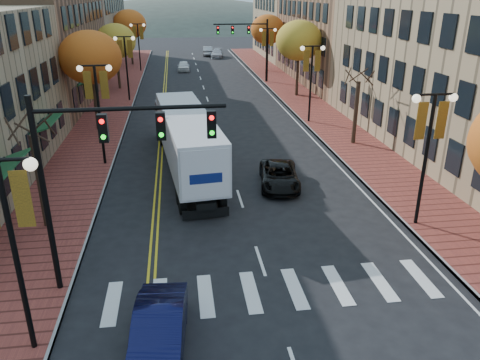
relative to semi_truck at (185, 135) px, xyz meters
name	(u,v)px	position (x,y,z in m)	size (l,w,h in m)	color
ground	(282,327)	(2.61, -14.69, -2.15)	(200.00, 200.00, 0.00)	black
sidewalk_left	(112,105)	(-6.39, 17.81, -2.07)	(4.00, 85.00, 0.15)	brown
sidewalk_right	(300,99)	(11.61, 17.81, -2.07)	(4.00, 85.00, 0.15)	brown
building_left_mid	(23,42)	(-14.39, 21.31, 3.35)	(12.00, 24.00, 11.00)	brown
building_left_far	(75,30)	(-14.39, 46.31, 2.60)	(12.00, 26.00, 9.50)	#9E8966
building_right_mid	(362,37)	(21.11, 27.31, 2.85)	(15.00, 24.00, 10.00)	brown
building_right_far	(310,21)	(21.11, 49.31, 3.35)	(15.00, 20.00, 11.00)	#9E8966
tree_left_a	(40,182)	(-6.39, -6.69, 0.10)	(0.28, 0.28, 4.20)	#382619
tree_left_b	(90,57)	(-6.39, 9.31, 3.30)	(4.48, 4.48, 7.21)	#382619
tree_left_c	(115,41)	(-6.39, 25.31, 2.91)	(4.16, 4.16, 6.69)	#382619
tree_left_d	(129,24)	(-6.39, 43.31, 3.45)	(4.61, 4.61, 7.42)	#382619
tree_right_b	(356,113)	(11.61, 3.31, 0.10)	(0.28, 0.28, 4.20)	#382619
tree_right_c	(299,41)	(11.61, 19.31, 3.30)	(4.48, 4.48, 7.21)	#382619
tree_right_d	(268,30)	(11.61, 35.31, 3.14)	(4.35, 4.35, 7.00)	#382619
lamp_left_a	(8,221)	(-4.89, -14.69, 2.15)	(1.96, 0.36, 6.05)	black
lamp_left_b	(97,96)	(-4.89, 1.31, 2.15)	(1.96, 0.36, 6.05)	black
lamp_left_c	(126,56)	(-4.89, 19.31, 2.15)	(1.96, 0.36, 6.05)	black
lamp_left_d	(138,38)	(-4.89, 37.31, 2.15)	(1.96, 0.36, 6.05)	black
lamp_right_a	(429,135)	(10.11, -8.69, 2.15)	(1.96, 0.36, 6.05)	black
lamp_right_b	(312,69)	(10.11, 9.31, 2.15)	(1.96, 0.36, 6.05)	black
lamp_right_c	(268,44)	(10.11, 27.31, 2.15)	(1.96, 0.36, 6.05)	black
traffic_mast_near	(101,158)	(-2.86, -11.69, 2.77)	(6.10, 0.35, 7.00)	black
traffic_mast_far	(250,39)	(8.09, 27.31, 2.77)	(6.10, 0.34, 7.00)	black
semi_truck	(185,135)	(0.00, 0.00, 0.00)	(3.87, 14.87, 3.68)	black
navy_sedan	(159,332)	(-1.20, -15.20, -1.46)	(1.46, 4.19, 1.38)	black
black_suv	(279,176)	(4.95, -3.31, -1.54)	(2.02, 4.37, 1.22)	black
car_far_white	(184,66)	(0.73, 37.12, -1.51)	(1.51, 3.76, 1.28)	white
car_far_silver	(217,53)	(6.31, 50.06, -1.50)	(1.82, 4.48, 1.30)	#B4B3BB
car_far_oncoming	(208,51)	(5.09, 52.93, -1.42)	(1.53, 4.40, 1.45)	#B0B1B8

